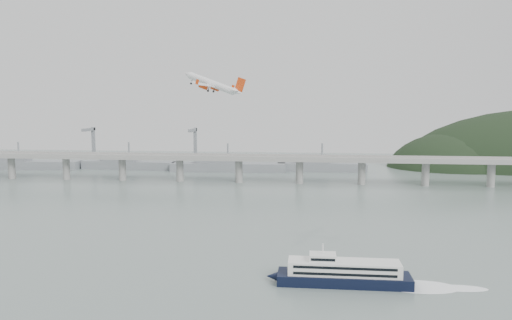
# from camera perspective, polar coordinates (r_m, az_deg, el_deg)

# --- Properties ---
(ground) EXTENTS (900.00, 900.00, 0.00)m
(ground) POSITION_cam_1_polar(r_m,az_deg,el_deg) (217.09, -1.60, -11.18)
(ground) COLOR slate
(ground) RESTS_ON ground
(bridge) EXTENTS (800.00, 22.00, 23.90)m
(bridge) POSITION_cam_1_polar(r_m,az_deg,el_deg) (408.70, 2.04, -0.21)
(bridge) COLOR gray
(bridge) RESTS_ON ground
(distant_fleet) EXTENTS (453.00, 60.90, 40.00)m
(distant_fleet) POSITION_cam_1_polar(r_m,az_deg,el_deg) (507.97, -15.03, -0.38)
(distant_fleet) COLOR slate
(distant_fleet) RESTS_ON ground
(ferry) EXTENTS (79.75, 14.01, 15.07)m
(ferry) POSITION_cam_1_polar(r_m,az_deg,el_deg) (190.01, 10.00, -12.63)
(ferry) COLOR black
(ferry) RESTS_ON ground
(airliner) EXTENTS (39.08, 36.72, 15.95)m
(airliner) POSITION_cam_1_polar(r_m,az_deg,el_deg) (282.07, -4.97, 8.64)
(airliner) COLOR white
(airliner) RESTS_ON ground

